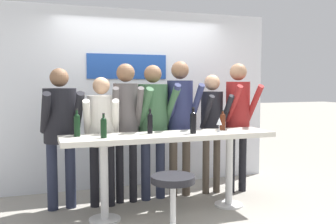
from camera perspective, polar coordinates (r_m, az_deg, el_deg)
The scene contains 17 objects.
ground_plane at distance 4.65m, azimuth 0.35°, elevation -15.06°, with size 40.00×40.00×0.00m, color gray.
back_wall at distance 5.67m, azimuth -4.20°, elevation 2.13°, with size 4.14×0.12×2.63m.
tasting_table at distance 4.44m, azimuth 0.36°, elevation -5.17°, with size 2.54×0.56×0.96m.
bar_stool at distance 3.87m, azimuth 0.76°, elevation -12.62°, with size 0.47×0.47×0.62m.
person_far_left at distance 4.72m, azimuth -16.08°, elevation -1.65°, with size 0.51×0.60×1.73m.
person_left at distance 4.71m, azimuth -10.07°, elevation -2.31°, with size 0.48×0.57×1.62m.
person_center_left at distance 4.81m, azimuth -6.41°, elevation -0.54°, with size 0.42×0.56×1.80m.
person_center at distance 4.92m, azimuth -2.26°, elevation -0.76°, with size 0.51×0.61×1.78m.
person_center_right at distance 5.05m, azimuth 1.88°, elevation -0.05°, with size 0.42×0.56×1.84m.
person_right at distance 5.23m, azimuth 6.73°, elevation -1.10°, with size 0.36×0.49×1.66m.
person_far_right at distance 5.34m, azimuth 10.62°, elevation 0.04°, with size 0.40×0.54×1.82m.
wine_bottle_0 at distance 4.43m, azimuth 3.86°, elevation -1.45°, with size 0.07×0.07×0.31m.
wine_bottle_1 at distance 4.42m, azimuth -2.75°, elevation -1.57°, with size 0.06×0.06×0.30m.
wine_bottle_2 at distance 4.13m, azimuth -9.78°, elevation -2.20°, with size 0.07×0.07×0.27m.
wine_bottle_3 at distance 4.30m, azimuth -13.71°, elevation -1.77°, with size 0.07×0.07×0.31m.
wine_bottle_4 at distance 4.79m, azimuth 8.33°, elevation -1.32°, with size 0.07×0.07×0.25m.
wine_glass_0 at distance 4.60m, azimuth 7.81°, elevation -1.47°, with size 0.07×0.07×0.18m.
Camera 1 is at (-1.46, -4.13, 1.56)m, focal length 40.00 mm.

